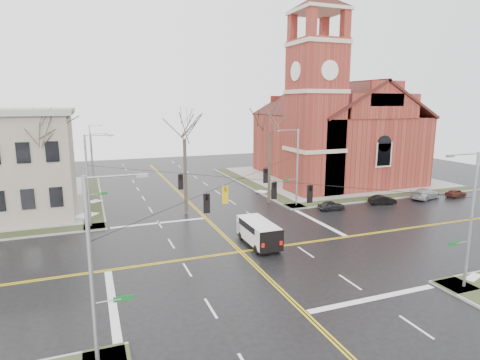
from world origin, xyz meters
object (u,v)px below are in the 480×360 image
object	(u,v)px
signal_pole_nw	(89,178)
tree_nw_near	(184,134)
signal_pole_ne	(296,165)
cargo_van	(257,231)
parked_car_d	(456,193)
parked_car_a	(331,205)
parked_car_b	(382,200)
church	(331,126)
tree_ne	(270,127)
signal_pole_se	(470,217)
parked_car_c	(425,194)
streetlight_north_a	(94,160)
tree_nw_far	(40,138)
signal_pole_sw	(95,268)
streetlight_north_b	(91,145)

from	to	relation	value
signal_pole_nw	tree_nw_near	distance (m)	10.72
signal_pole_ne	cargo_van	size ratio (longest dim) A/B	1.64
cargo_van	parked_car_d	distance (m)	32.03
parked_car_a	parked_car_b	world-z (taller)	parked_car_b
church	signal_pole_ne	size ratio (longest dim) A/B	3.06
signal_pole_ne	tree_nw_near	bearing A→B (deg)	172.35
church	cargo_van	bearing A→B (deg)	-133.93
tree_nw_near	parked_car_d	bearing A→B (deg)	-8.23
parked_car_a	tree_ne	distance (m)	11.58
church	signal_pole_se	size ratio (longest dim) A/B	3.06
tree_ne	parked_car_c	bearing A→B (deg)	-13.75
parked_car_c	parked_car_d	size ratio (longest dim) A/B	1.51
signal_pole_nw	parked_car_c	bearing A→B (deg)	-3.81
church	tree_nw_near	bearing A→B (deg)	-156.19
church	tree_nw_near	size ratio (longest dim) A/B	2.26
streetlight_north_a	parked_car_a	size ratio (longest dim) A/B	2.57
parked_car_b	tree_nw_near	bearing A→B (deg)	90.03
signal_pole_se	tree_nw_far	bearing A→B (deg)	137.08
cargo_van	tree_nw_far	world-z (taller)	tree_nw_far
signal_pole_nw	tree_nw_far	world-z (taller)	tree_nw_far
signal_pole_se	parked_car_d	size ratio (longest dim) A/B	2.92
signal_pole_sw	parked_car_c	size ratio (longest dim) A/B	1.93
signal_pole_se	signal_pole_nw	bearing A→B (deg)	134.55
tree_nw_far	tree_nw_near	size ratio (longest dim) A/B	1.00
streetlight_north_b	tree_nw_near	distance (m)	36.24
signal_pole_sw	signal_pole_ne	bearing A→B (deg)	45.45
streetlight_north_b	parked_car_b	xyz separation A→B (m)	(32.36, -39.40, -3.93)
church	signal_pole_ne	bearing A→B (deg)	-135.34
signal_pole_sw	parked_car_a	bearing A→B (deg)	37.90
cargo_van	parked_car_d	xyz separation A→B (m)	(31.24, 7.04, -0.71)
parked_car_b	tree_ne	size ratio (longest dim) A/B	0.25
church	signal_pole_nw	bearing A→B (deg)	-159.79
streetlight_north_b	tree_nw_far	bearing A→B (deg)	-97.91
tree_ne	tree_nw_near	bearing A→B (deg)	-177.49
signal_pole_nw	parked_car_b	size ratio (longest dim) A/B	2.73
streetlight_north_b	tree_nw_near	size ratio (longest dim) A/B	0.66
parked_car_c	signal_pole_ne	bearing A→B (deg)	64.45
streetlight_north_a	cargo_van	size ratio (longest dim) A/B	1.45
signal_pole_ne	parked_car_d	distance (m)	22.60
church	tree_ne	size ratio (longest dim) A/B	2.13
streetlight_north_b	parked_car_b	world-z (taller)	streetlight_north_b
streetlight_north_b	parked_car_a	size ratio (longest dim) A/B	2.57
parked_car_c	tree_nw_far	xyz separation A→B (m)	(-44.13, 4.57, 8.11)
parked_car_c	tree_nw_far	distance (m)	45.11
signal_pole_ne	streetlight_north_b	distance (m)	42.61
church	parked_car_a	xyz separation A→B (m)	(-10.37, -16.27, -7.90)
signal_pole_sw	streetlight_north_a	bearing A→B (deg)	89.03
tree_nw_near	tree_ne	xyz separation A→B (m)	(10.37, 0.45, 0.56)
signal_pole_nw	cargo_van	world-z (taller)	signal_pole_nw
streetlight_north_a	parked_car_d	xyz separation A→B (m)	(43.89, -19.80, -3.94)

